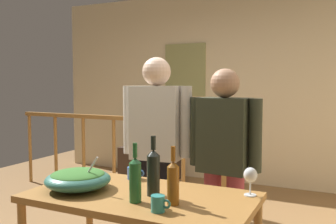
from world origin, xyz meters
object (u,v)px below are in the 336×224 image
wine_bottle_green (135,179)px  person_standing_left (157,141)px  wine_bottle_dark (153,171)px  person_standing_right (224,156)px  framed_picture (185,70)px  mug_blue (134,173)px  wine_bottle_amber (173,182)px  serving_table (141,208)px  mug_teal (158,204)px  tv_console (150,163)px  stair_railing (145,147)px  salad_bowl (78,178)px  wine_glass (250,176)px  flat_screen_tv (149,130)px

wine_bottle_green → person_standing_left: bearing=110.2°
wine_bottle_green → wine_bottle_dark: bearing=78.2°
person_standing_right → framed_picture: bearing=-55.7°
framed_picture → mug_blue: framed_picture is taller
wine_bottle_amber → wine_bottle_green: wine_bottle_green is taller
framed_picture → serving_table: 3.59m
wine_bottle_amber → wine_bottle_green: bearing=-165.0°
wine_bottle_amber → mug_teal: bearing=-98.2°
wine_bottle_amber → wine_bottle_green: 0.21m
serving_table → wine_bottle_dark: bearing=8.2°
wine_bottle_dark → mug_teal: wine_bottle_dark is taller
tv_console → serving_table: bearing=-62.5°
mug_teal → stair_railing: bearing=120.7°
tv_console → salad_bowl: size_ratio=2.25×
stair_railing → wine_bottle_dark: wine_bottle_dark is taller
framed_picture → person_standing_right: framed_picture is taller
tv_console → wine_glass: wine_glass is taller
person_standing_left → tv_console: bearing=-65.8°
person_standing_left → wine_bottle_dark: bearing=110.5°
mug_blue → mug_teal: mug_teal is taller
tv_console → wine_bottle_dark: 3.48m
tv_console → wine_bottle_dark: wine_bottle_dark is taller
wine_glass → stair_railing: bearing=133.6°
wine_bottle_dark → person_standing_right: (0.20, 0.73, -0.02)m
stair_railing → mug_teal: 2.63m
wine_bottle_amber → mug_teal: size_ratio=2.94×
framed_picture → person_standing_right: 2.99m
framed_picture → wine_bottle_green: 3.69m
wine_glass → wine_bottle_green: wine_bottle_green is taller
serving_table → person_standing_left: 0.84m
mug_blue → wine_glass: bearing=-2.2°
wine_bottle_dark → stair_railing: bearing=120.5°
framed_picture → mug_blue: 3.24m
framed_picture → stair_railing: (0.00, -1.25, -0.97)m
wine_bottle_dark → person_standing_right: person_standing_right is taller
serving_table → wine_bottle_amber: bearing=-18.9°
stair_railing → person_standing_left: person_standing_left is taller
tv_console → wine_bottle_dark: (1.64, -2.99, 0.69)m
stair_railing → tv_console: 1.15m
wine_glass → mug_blue: bearing=177.8°
stair_railing → mug_teal: size_ratio=27.58×
person_standing_left → person_standing_right: size_ratio=1.06×
tv_console → stair_railing: bearing=-64.8°
serving_table → mug_teal: mug_teal is taller
framed_picture → serving_table: bearing=-71.3°
flat_screen_tv → wine_bottle_dark: (1.64, -2.96, 0.19)m
tv_console → salad_bowl: 3.35m
mug_teal → wine_bottle_green: bearing=156.1°
framed_picture → salad_bowl: (0.72, -3.37, -0.78)m
framed_picture → salad_bowl: size_ratio=1.94×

